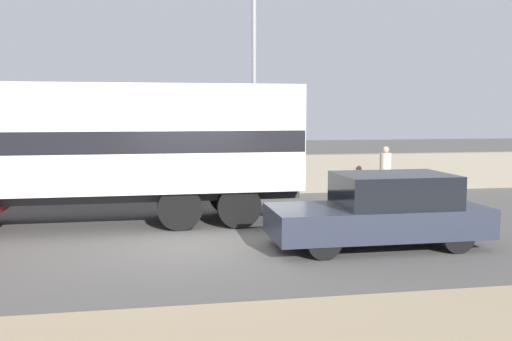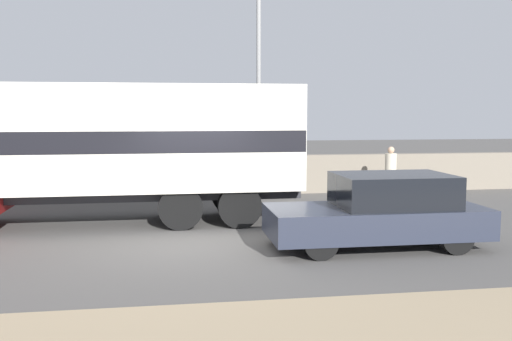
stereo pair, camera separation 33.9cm
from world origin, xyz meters
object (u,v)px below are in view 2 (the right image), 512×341
(car_hatchback, at_px, (381,211))
(pedestrian, at_px, (391,172))
(box_truck, at_px, (120,144))
(street_lamp, at_px, (259,49))

(car_hatchback, distance_m, pedestrian, 6.72)
(box_truck, distance_m, car_hatchback, 6.40)
(street_lamp, bearing_deg, car_hatchback, -78.82)
(car_hatchback, xyz_separation_m, pedestrian, (2.70, 6.16, 0.11))
(street_lamp, distance_m, box_truck, 6.01)
(street_lamp, relative_size, pedestrian, 5.00)
(street_lamp, xyz_separation_m, box_truck, (-3.97, -3.62, -2.69))
(street_lamp, distance_m, car_hatchback, 8.07)
(street_lamp, xyz_separation_m, pedestrian, (4.07, -0.78, -3.78))
(pedestrian, bearing_deg, box_truck, -160.57)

